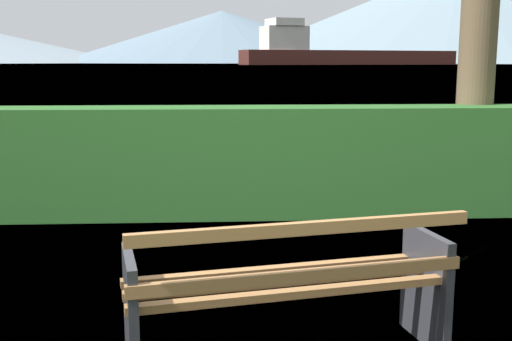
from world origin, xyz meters
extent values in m
plane|color=slate|center=(0.00, 307.61, 0.00)|extent=(620.00, 620.00, 0.00)
cube|color=olive|center=(0.04, -0.19, 0.45)|extent=(1.77, 0.43, 0.04)
cube|color=olive|center=(0.00, 0.00, 0.45)|extent=(1.77, 0.43, 0.04)
cube|color=olive|center=(-0.04, 0.19, 0.45)|extent=(1.77, 0.43, 0.04)
cube|color=olive|center=(0.05, -0.26, 0.57)|extent=(1.77, 0.41, 0.06)
cube|color=olive|center=(0.06, -0.31, 0.84)|extent=(1.77, 0.41, 0.06)
cube|color=#2D2D33|center=(-0.84, -0.20, 0.34)|extent=(0.15, 0.51, 0.68)
cube|color=#2D2D33|center=(0.85, 0.16, 0.34)|extent=(0.15, 0.51, 0.68)
cube|color=#285B23|center=(0.00, 3.37, 0.59)|extent=(9.83, 0.63, 1.18)
cylinder|color=brown|center=(2.53, 3.71, 2.05)|extent=(0.41, 0.41, 4.11)
cube|color=#471E19|center=(59.87, 288.94, 3.25)|extent=(105.83, 44.69, 6.49)
cube|color=silver|center=(27.31, 278.88, 11.69)|extent=(22.00, 17.59, 10.39)
cube|color=silver|center=(27.31, 278.88, 18.50)|extent=(16.92, 17.22, 3.25)
cone|color=slate|center=(0.00, 583.73, 23.50)|extent=(299.25, 299.25, 47.01)
cone|color=slate|center=(204.71, 542.91, 41.93)|extent=(417.41, 417.41, 83.87)
camera|label=1|loc=(-0.35, -3.31, 1.66)|focal=43.89mm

